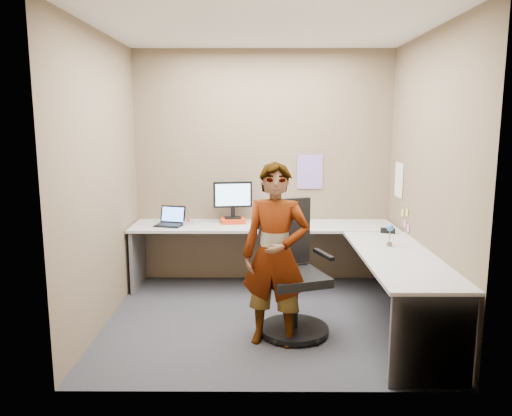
{
  "coord_description": "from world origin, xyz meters",
  "views": [
    {
      "loc": [
        -0.05,
        -4.55,
        1.89
      ],
      "look_at": [
        -0.08,
        0.25,
        1.05
      ],
      "focal_mm": 35.0,
      "sensor_mm": 36.0,
      "label": 1
    }
  ],
  "objects_px": {
    "monitor": "(233,197)",
    "office_chair": "(291,280)",
    "desk": "(306,250)",
    "person": "(275,255)"
  },
  "relations": [
    {
      "from": "desk",
      "to": "person",
      "type": "relative_size",
      "value": 1.91
    },
    {
      "from": "desk",
      "to": "office_chair",
      "type": "distance_m",
      "value": 0.68
    },
    {
      "from": "desk",
      "to": "person",
      "type": "bearing_deg",
      "value": -111.58
    },
    {
      "from": "monitor",
      "to": "desk",
      "type": "bearing_deg",
      "value": -50.58
    },
    {
      "from": "desk",
      "to": "person",
      "type": "xyz_separation_m",
      "value": [
        -0.35,
        -0.88,
        0.19
      ]
    },
    {
      "from": "monitor",
      "to": "office_chair",
      "type": "bearing_deg",
      "value": -75.12
    },
    {
      "from": "desk",
      "to": "person",
      "type": "height_order",
      "value": "person"
    },
    {
      "from": "person",
      "to": "monitor",
      "type": "bearing_deg",
      "value": 118.42
    },
    {
      "from": "person",
      "to": "office_chair",
      "type": "bearing_deg",
      "value": 69.85
    },
    {
      "from": "monitor",
      "to": "person",
      "type": "bearing_deg",
      "value": -83.39
    }
  ]
}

